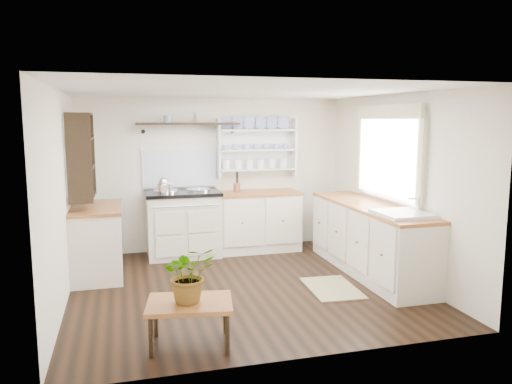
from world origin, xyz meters
The scene contains 19 objects.
floor centered at (0.00, 0.00, 0.00)m, with size 4.00×3.80×0.01m, color black.
wall_back centered at (0.00, 1.90, 1.15)m, with size 4.00×0.02×2.30m, color silver.
wall_right centered at (2.00, 0.00, 1.15)m, with size 0.02×3.80×2.30m, color silver.
wall_left centered at (-2.00, 0.00, 1.15)m, with size 0.02×3.80×2.30m, color silver.
ceiling centered at (0.00, 0.00, 2.30)m, with size 4.00×3.80×0.01m, color white.
window centered at (1.95, 0.15, 1.56)m, with size 0.08×1.55×1.22m.
aga_cooker centered at (-0.53, 1.57, 0.49)m, with size 1.07×0.74×0.98m.
back_cabinets centered at (0.60, 1.60, 0.46)m, with size 1.27×0.63×0.90m.
right_cabinets centered at (1.70, 0.10, 0.46)m, with size 0.62×2.43×0.90m.
belfast_sink centered at (1.70, -0.65, 0.80)m, with size 0.55×0.60×0.45m.
left_cabinets centered at (-1.70, 0.90, 0.46)m, with size 0.62×1.13×0.90m.
plate_rack centered at (0.65, 1.86, 1.56)m, with size 1.20×0.22×0.90m.
high_shelf centered at (-0.40, 1.78, 1.91)m, with size 1.50×0.29×0.16m.
left_shelving centered at (-1.84, 0.90, 1.55)m, with size 0.28×0.80×1.05m, color black.
kettle centered at (-0.81, 1.45, 1.05)m, with size 0.20×0.20×0.24m, color silver, non-canonical shape.
utensil_crock centered at (0.30, 1.68, 0.97)m, with size 0.10×0.10×0.12m, color brown.
center_table centered at (-0.84, -1.40, 0.36)m, with size 0.81×0.64×0.40m.
potted_plant centered at (-0.84, -1.40, 0.65)m, with size 0.45×0.39×0.50m, color #3F7233.
floor_rug centered at (0.98, -0.36, 0.01)m, with size 0.55×0.85×0.02m, color olive.
Camera 1 is at (-1.37, -5.59, 1.98)m, focal length 35.00 mm.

